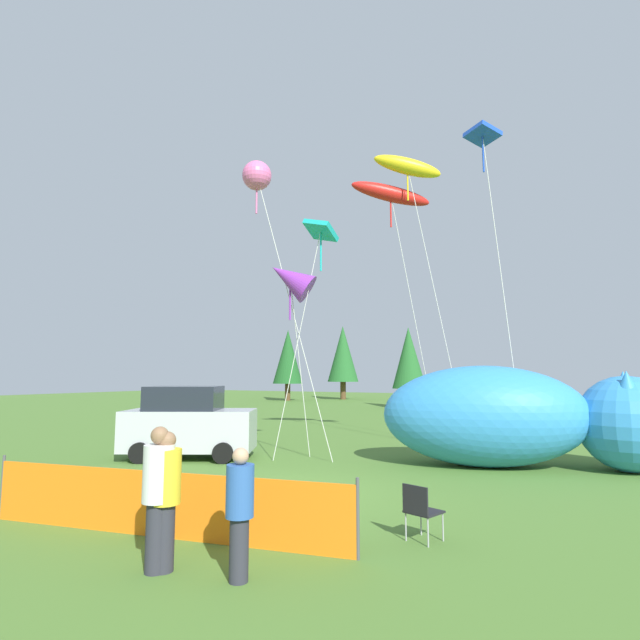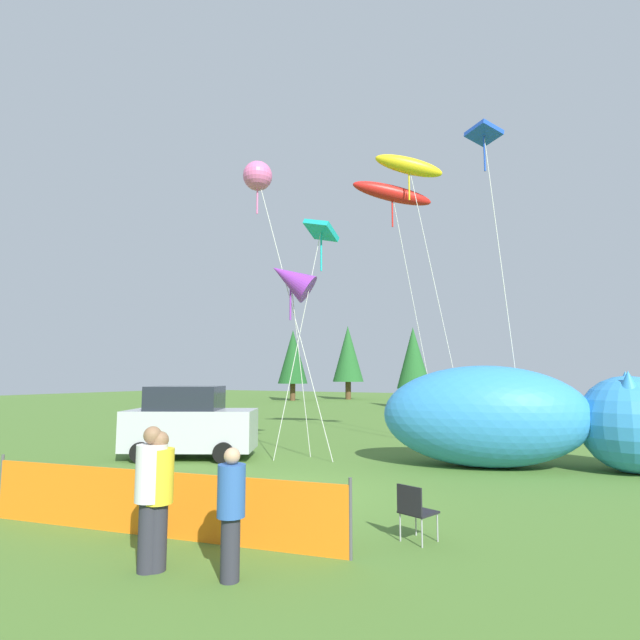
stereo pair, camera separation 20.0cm
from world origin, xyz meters
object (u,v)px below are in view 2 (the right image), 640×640
object	(u,v)px
parked_car	(190,423)
spectator_in_red_shirt	(151,491)
kite_purple_delta	(291,279)
kite_teal_diamond	(321,234)
folding_chair	(415,508)
kite_red_lizard	(392,194)
kite_pink_octopus	(258,177)
inflatable_cat	(518,420)
spectator_in_black_shirt	(231,507)
kite_yellow_hero	(409,167)
kite_blue_box	(485,140)
spectator_in_white_shirt	(158,493)

from	to	relation	value
parked_car	spectator_in_red_shirt	distance (m)	9.08
kite_purple_delta	kite_teal_diamond	size ratio (longest dim) A/B	0.85
folding_chair	kite_red_lizard	xyz separation A→B (m)	(-3.82, 9.62, 8.82)
kite_purple_delta	kite_pink_octopus	size ratio (longest dim) A/B	0.65
inflatable_cat	spectator_in_black_shirt	distance (m)	9.95
kite_purple_delta	kite_red_lizard	world-z (taller)	kite_red_lizard
parked_car	kite_red_lizard	distance (m)	10.95
folding_chair	inflatable_cat	xyz separation A→B (m)	(0.60, 7.23, 0.78)
kite_purple_delta	kite_red_lizard	bearing A→B (deg)	67.26
spectator_in_red_shirt	kite_red_lizard	size ratio (longest dim) A/B	0.18
spectator_in_red_shirt	kite_yellow_hero	size ratio (longest dim) A/B	0.17
parked_car	kite_pink_octopus	distance (m)	8.27
kite_teal_diamond	folding_chair	bearing A→B (deg)	-50.33
spectator_in_black_shirt	kite_blue_box	xyz separation A→B (m)	(1.29, 11.30, 9.38)
parked_car	folding_chair	xyz separation A→B (m)	(8.54, -4.20, -0.55)
spectator_in_red_shirt	spectator_in_black_shirt	distance (m)	1.17
folding_chair	spectator_in_white_shirt	xyz separation A→B (m)	(-2.62, -2.67, 0.46)
folding_chair	kite_yellow_hero	xyz separation A→B (m)	(-3.06, 9.37, 9.63)
inflatable_cat	kite_yellow_hero	world-z (taller)	kite_yellow_hero
kite_red_lizard	kite_pink_octopus	world-z (taller)	kite_red_lizard
folding_chair	inflatable_cat	world-z (taller)	inflatable_cat
inflatable_cat	kite_teal_diamond	xyz separation A→B (m)	(-5.40, -1.43, 5.64)
spectator_in_white_shirt	kite_yellow_hero	distance (m)	15.14
kite_teal_diamond	spectator_in_white_shirt	bearing A→B (deg)	-75.52
folding_chair	inflatable_cat	size ratio (longest dim) A/B	0.11
spectator_in_black_shirt	kite_purple_delta	xyz separation A→B (m)	(-4.06, 7.81, 4.63)
folding_chair	kite_teal_diamond	distance (m)	9.90
kite_teal_diamond	spectator_in_red_shirt	bearing A→B (deg)	-76.05
kite_yellow_hero	kite_teal_diamond	world-z (taller)	kite_yellow_hero
spectator_in_red_shirt	kite_red_lizard	world-z (taller)	kite_red_lizard
spectator_in_red_shirt	kite_teal_diamond	world-z (taller)	kite_teal_diamond
spectator_in_white_shirt	kite_red_lizard	world-z (taller)	kite_red_lizard
kite_purple_delta	kite_yellow_hero	xyz separation A→B (m)	(2.56, 4.03, 4.63)
spectator_in_black_shirt	kite_yellow_hero	world-z (taller)	kite_yellow_hero
kite_purple_delta	kite_teal_diamond	distance (m)	1.70
kite_blue_box	kite_red_lizard	xyz separation A→B (m)	(-3.55, 0.80, -0.94)
spectator_in_white_shirt	kite_red_lizard	size ratio (longest dim) A/B	0.18
spectator_in_black_shirt	kite_yellow_hero	bearing A→B (deg)	97.22
spectator_in_black_shirt	kite_blue_box	world-z (taller)	kite_blue_box
folding_chair	kite_teal_diamond	xyz separation A→B (m)	(-4.81, 5.79, 6.42)
spectator_in_red_shirt	kite_pink_octopus	bearing A→B (deg)	117.74
kite_teal_diamond	kite_purple_delta	bearing A→B (deg)	-150.55
inflatable_cat	kite_purple_delta	world-z (taller)	kite_purple_delta
kite_pink_octopus	kite_blue_box	bearing A→B (deg)	27.15
spectator_in_red_shirt	kite_teal_diamond	bearing A→B (deg)	103.95
kite_purple_delta	spectator_in_black_shirt	bearing A→B (deg)	-62.56
folding_chair	parked_car	bearing A→B (deg)	81.94
kite_pink_octopus	kite_purple_delta	bearing A→B (deg)	-2.06
folding_chair	kite_pink_octopus	world-z (taller)	kite_pink_octopus
parked_car	spectator_in_red_shirt	bearing A→B (deg)	-77.41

